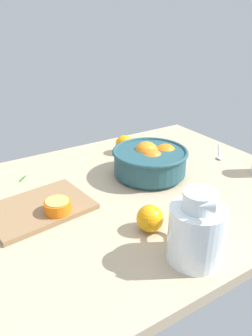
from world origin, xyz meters
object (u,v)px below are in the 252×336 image
(loose_orange_0, at_px, (124,144))
(orange_half_0, at_px, (58,206))
(fruit_bowl, at_px, (150,161))
(juice_pitcher, at_px, (196,234))
(loose_orange_2, at_px, (150,218))
(cutting_board, at_px, (39,208))
(spoon, at_px, (220,154))

(loose_orange_0, bearing_deg, orange_half_0, -144.23)
(fruit_bowl, xyz_separation_m, orange_half_0, (-0.35, -0.07, -0.02))
(juice_pitcher, xyz_separation_m, loose_orange_2, (-0.02, 0.14, -0.03))
(fruit_bowl, relative_size, juice_pitcher, 1.40)
(fruit_bowl, relative_size, loose_orange_0, 3.56)
(orange_half_0, bearing_deg, loose_orange_2, -46.58)
(fruit_bowl, height_order, cutting_board, fruit_bowl)
(loose_orange_0, bearing_deg, spoon, -35.32)
(juice_pitcher, relative_size, spoon, 1.32)
(loose_orange_0, distance_m, loose_orange_2, 0.50)
(loose_orange_2, bearing_deg, juice_pitcher, -81.02)
(juice_pitcher, xyz_separation_m, loose_orange_0, (0.19, 0.59, -0.03))
(fruit_bowl, height_order, loose_orange_0, fruit_bowl)
(juice_pitcher, xyz_separation_m, cutting_board, (-0.23, 0.37, -0.06))
(cutting_board, relative_size, loose_orange_2, 3.98)
(juice_pitcher, relative_size, loose_orange_2, 2.60)
(cutting_board, xyz_separation_m, spoon, (0.71, 0.01, -0.00))
(orange_half_0, xyz_separation_m, loose_orange_2, (0.17, -0.18, 0.00))
(cutting_board, height_order, loose_orange_0, loose_orange_0)
(juice_pitcher, distance_m, orange_half_0, 0.37)
(juice_pitcher, height_order, loose_orange_2, juice_pitcher)
(spoon, bearing_deg, cutting_board, -179.30)
(fruit_bowl, distance_m, orange_half_0, 0.36)
(fruit_bowl, xyz_separation_m, spoon, (0.33, -0.00, -0.05))
(loose_orange_0, bearing_deg, juice_pitcher, -107.81)
(juice_pitcher, height_order, spoon, juice_pitcher)
(cutting_board, bearing_deg, loose_orange_2, -49.15)
(fruit_bowl, xyz_separation_m, juice_pitcher, (-0.16, -0.38, 0.01))
(juice_pitcher, xyz_separation_m, spoon, (0.49, 0.38, -0.06))
(orange_half_0, bearing_deg, spoon, 5.44)
(juice_pitcher, height_order, orange_half_0, juice_pitcher)
(cutting_board, relative_size, orange_half_0, 3.79)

